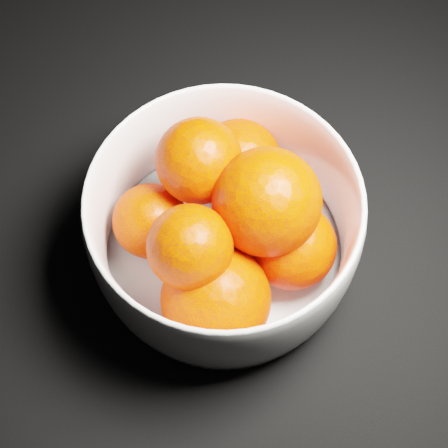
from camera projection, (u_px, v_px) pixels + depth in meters
bowl at (224, 227)px, 0.52m from camera, size 0.22×0.22×0.11m
orange_pile at (230, 224)px, 0.50m from camera, size 0.18×0.17×0.13m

